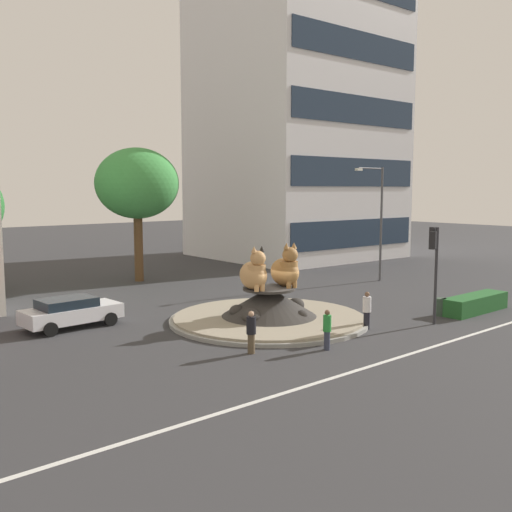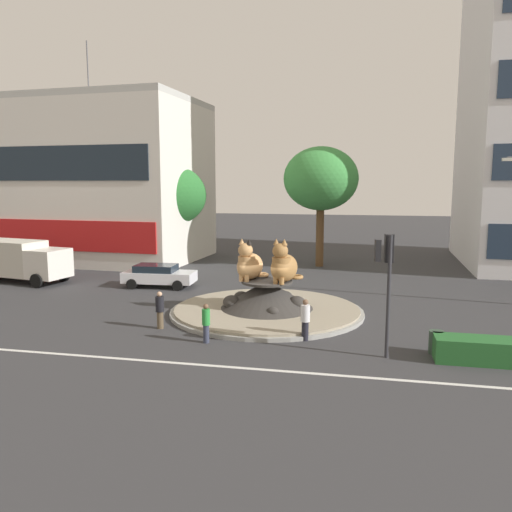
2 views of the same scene
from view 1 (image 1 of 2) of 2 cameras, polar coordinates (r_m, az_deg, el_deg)
ground_plane at (r=28.31m, az=1.29°, el=-6.48°), size 160.00×160.00×0.00m
lane_centreline at (r=23.27m, az=14.23°, el=-9.59°), size 112.00×0.20×0.01m
roundabout_island at (r=28.17m, az=1.28°, el=-5.28°), size 9.68×9.68×1.68m
cat_statue_calico at (r=27.29m, az=-0.17°, el=-1.73°), size 1.72×2.15×2.11m
cat_statue_tabby at (r=28.25m, az=2.97°, el=-1.40°), size 1.71×2.17×2.18m
traffic_light_mast at (r=28.41m, az=17.18°, el=0.25°), size 0.71×0.61×4.64m
office_tower at (r=56.05m, az=3.96°, el=13.43°), size 16.29×15.79×26.12m
clipped_hedge_strip at (r=32.42m, az=20.84°, el=-4.42°), size 4.66×1.20×0.90m
second_tree_near_tower at (r=40.85m, az=-11.67°, el=6.98°), size 5.73×5.73×9.25m
streetlight_arm at (r=40.91m, az=12.01°, el=3.99°), size 2.82×0.24×7.91m
pedestrian_green_shirt at (r=23.42m, az=7.04°, el=-7.14°), size 0.33×0.33×1.64m
pedestrian_white_shirt at (r=27.07m, az=10.90°, el=-5.22°), size 0.39×0.39×1.75m
pedestrian_black_shirt at (r=22.73m, az=-0.48°, el=-7.46°), size 0.38×0.38×1.70m
sedan_on_far_lane at (r=28.24m, az=-17.84°, el=-5.25°), size 4.53×2.29×1.42m
litter_bin at (r=30.92m, az=17.77°, el=-4.82°), size 0.56×0.56×0.90m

